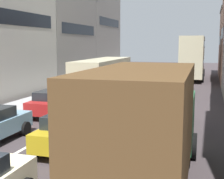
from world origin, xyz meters
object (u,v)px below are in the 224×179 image
removalist_box_truck (147,123)px  sedan_right_lane_behind_truck (168,112)px  sedan_centre_lane_second (74,128)px  hatchback_centre_lane_third (105,106)px  bus_far_queue_secondary (193,56)px  sedan_left_lane_third (55,101)px  bus_mid_queue_primary (104,72)px

removalist_box_truck → sedan_right_lane_behind_truck: 7.33m
sedan_centre_lane_second → hatchback_centre_lane_third: size_ratio=0.99×
sedan_centre_lane_second → bus_far_queue_secondary: (3.12, 27.90, 2.03)m
sedan_left_lane_third → removalist_box_truck: bearing=-140.2°
removalist_box_truck → sedan_right_lane_behind_truck: removalist_box_truck is taller
sedan_centre_lane_second → bus_far_queue_secondary: 28.15m
sedan_centre_lane_second → bus_far_queue_secondary: bus_far_queue_secondary is taller
bus_mid_queue_primary → sedan_centre_lane_second: bearing=-167.7°
sedan_centre_lane_second → sedan_left_lane_third: bearing=33.6°
sedan_centre_lane_second → bus_mid_queue_primary: (-3.66, 14.63, 0.96)m
sedan_centre_lane_second → hatchback_centre_lane_third: same height
sedan_left_lane_third → bus_far_queue_secondary: 23.62m
hatchback_centre_lane_third → sedan_left_lane_third: same height
sedan_right_lane_behind_truck → bus_far_queue_secondary: (-0.12, 23.55, 2.03)m
hatchback_centre_lane_third → sedan_right_lane_behind_truck: bearing=-98.9°
removalist_box_truck → hatchback_centre_lane_third: size_ratio=1.79×
sedan_left_lane_third → bus_mid_queue_primary: bearing=-0.3°
removalist_box_truck → sedan_left_lane_third: bearing=39.7°
bus_mid_queue_primary → bus_far_queue_secondary: bus_far_queue_secondary is taller
sedan_right_lane_behind_truck → bus_mid_queue_primary: bus_mid_queue_primary is taller
removalist_box_truck → sedan_left_lane_third: removalist_box_truck is taller
sedan_centre_lane_second → bus_mid_queue_primary: bus_mid_queue_primary is taller
removalist_box_truck → bus_mid_queue_primary: 18.93m
removalist_box_truck → sedan_centre_lane_second: 4.71m
sedan_right_lane_behind_truck → bus_far_queue_secondary: size_ratio=0.41×
removalist_box_truck → sedan_centre_lane_second: size_ratio=1.80×
hatchback_centre_lane_third → bus_mid_queue_primary: (-3.32, 9.66, 0.96)m
removalist_box_truck → bus_far_queue_secondary: size_ratio=0.74×
bus_far_queue_secondary → sedan_right_lane_behind_truck: bearing=179.8°
bus_far_queue_secondary → bus_mid_queue_primary: bearing=152.4°
bus_mid_queue_primary → removalist_box_truck: bearing=-159.4°
sedan_right_lane_behind_truck → bus_mid_queue_primary: 12.42m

